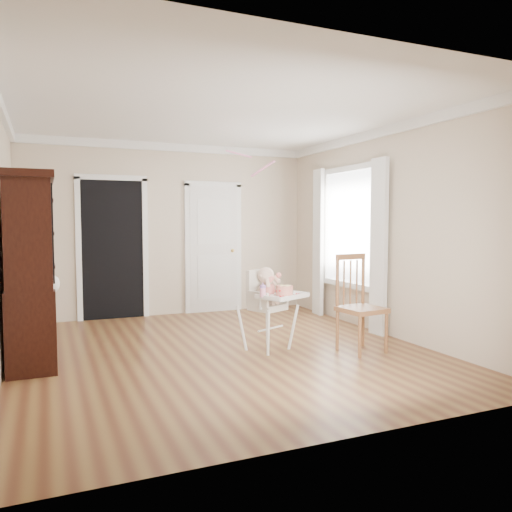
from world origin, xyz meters
name	(u,v)px	position (x,y,z in m)	size (l,w,h in m)	color
floor	(223,351)	(0.00, 0.00, 0.00)	(5.00, 5.00, 0.00)	brown
ceiling	(222,111)	(0.00, 0.00, 2.70)	(5.00, 5.00, 0.00)	white
wall_back	(171,230)	(0.00, 2.50, 1.35)	(4.50, 4.50, 0.00)	beige
wall_right	(386,232)	(2.25, 0.00, 1.35)	(5.00, 5.00, 0.00)	beige
crown_molding	(222,117)	(0.00, 0.00, 2.64)	(4.50, 5.00, 0.12)	white
doorway	(113,246)	(-0.90, 2.48, 1.11)	(1.06, 0.05, 2.22)	black
closet_door	(214,249)	(0.70, 2.48, 1.02)	(0.96, 0.09, 2.13)	white
window_right	(347,235)	(2.18, 0.80, 1.29)	(0.13, 1.84, 2.30)	white
high_chair	(268,300)	(0.50, -0.14, 0.58)	(0.76, 0.82, 0.94)	white
baby	(267,287)	(0.49, -0.11, 0.73)	(0.32, 0.25, 0.45)	beige
cake	(285,291)	(0.61, -0.34, 0.71)	(0.24, 0.24, 0.11)	silver
sippy_cup	(263,291)	(0.34, -0.36, 0.73)	(0.07, 0.07, 0.17)	pink
china_cabinet	(31,270)	(-1.99, 0.30, 0.99)	(0.52, 1.17, 1.97)	black
dining_chair	(360,306)	(1.45, -0.58, 0.52)	(0.50, 0.50, 1.11)	brown
streamer	(238,154)	(0.46, 0.69, 2.34)	(0.03, 0.50, 0.02)	pink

